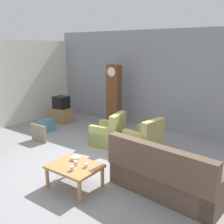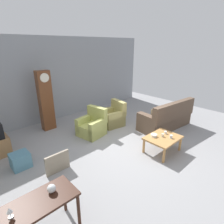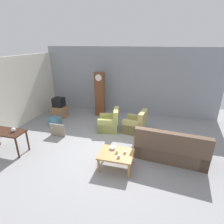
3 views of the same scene
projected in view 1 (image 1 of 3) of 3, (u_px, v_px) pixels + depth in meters
ground_plane at (87, 165)px, 5.99m from camera, size 10.40×10.40×0.00m
garage_door_wall at (159, 80)px, 8.42m from camera, size 8.40×0.16×3.20m
couch_floral at (165, 176)px, 4.75m from camera, size 2.18×1.09×1.04m
armchair_olive_near at (109, 134)px, 7.18m from camera, size 0.91×0.89×0.92m
armchair_olive_far at (144, 141)px, 6.67m from camera, size 0.90×0.88×0.92m
coffee_table_wood at (75, 168)px, 4.97m from camera, size 0.96×0.76×0.46m
grandfather_clock at (114, 96)px, 8.64m from camera, size 0.44×0.30×2.10m
tv_stand_cabinet at (62, 115)px, 9.34m from camera, size 0.68×0.52×0.52m
tv_crt at (61, 102)px, 9.22m from camera, size 0.48×0.44×0.42m
framed_picture_leaning at (39, 133)px, 7.43m from camera, size 0.60×0.05×0.50m
storage_box_blue at (47, 125)px, 8.41m from camera, size 0.43×0.40×0.38m
cup_white_porcelain at (86, 165)px, 4.86m from camera, size 0.08×0.08×0.08m
cup_blue_rimmed at (72, 168)px, 4.73m from camera, size 0.08×0.08×0.09m
cup_cream_tall at (76, 163)px, 4.95m from camera, size 0.08×0.08×0.08m
bowl_white_stacked at (76, 158)px, 5.19m from camera, size 0.18×0.18×0.07m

